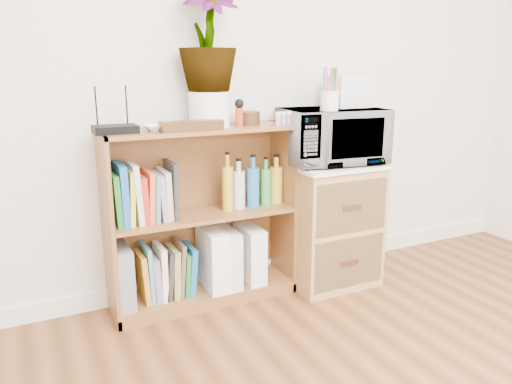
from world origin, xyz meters
TOP-DOWN VIEW (x-y plane):
  - skirting_board at (0.00, 2.24)m, footprint 4.00×0.02m
  - bookshelf at (-0.35, 2.10)m, footprint 1.00×0.30m
  - wicker_unit at (0.40, 2.02)m, footprint 0.50×0.45m
  - microwave at (0.40, 2.02)m, footprint 0.58×0.43m
  - pen_cup at (0.30, 1.91)m, footprint 0.09×0.09m
  - small_appliance at (0.53, 2.07)m, footprint 0.23×0.19m
  - router at (-0.77, 2.08)m, footprint 0.20×0.14m
  - white_bowl at (-0.58, 2.07)m, footprint 0.13×0.13m
  - plant_pot at (-0.29, 2.12)m, footprint 0.21×0.21m
  - potted_plant at (-0.29, 2.12)m, footprint 0.30×0.30m
  - trinket_box at (-0.43, 2.00)m, footprint 0.31×0.08m
  - kokeshi_doll at (-0.15, 2.06)m, footprint 0.04×0.04m
  - wooden_bowl at (-0.07, 2.11)m, footprint 0.12×0.12m
  - paint_jars at (0.08, 2.01)m, footprint 0.10×0.04m
  - file_box at (-0.79, 2.10)m, footprint 0.09×0.25m
  - magazine_holder_left at (-0.30, 2.09)m, footprint 0.11×0.27m
  - magazine_holder_mid at (-0.23, 2.09)m, footprint 0.10×0.26m
  - magazine_holder_right at (-0.08, 2.09)m, footprint 0.10×0.25m
  - cookbooks at (-0.66, 2.10)m, footprint 0.31×0.20m
  - liquor_bottles at (-0.01, 2.10)m, footprint 0.45×0.07m
  - lower_books at (-0.56, 2.10)m, footprint 0.30×0.19m

SIDE VIEW (x-z plane):
  - skirting_board at x=0.00m, z-range 0.00..0.10m
  - lower_books at x=-0.56m, z-range 0.05..0.35m
  - magazine_holder_right at x=-0.08m, z-range 0.07..0.38m
  - file_box at x=-0.79m, z-range 0.07..0.38m
  - magazine_holder_mid at x=-0.23m, z-range 0.07..0.39m
  - magazine_holder_left at x=-0.30m, z-range 0.07..0.40m
  - wicker_unit at x=0.40m, z-range 0.00..0.70m
  - bookshelf at x=-0.35m, z-range 0.00..0.95m
  - cookbooks at x=-0.66m, z-range 0.48..0.78m
  - liquor_bottles at x=-0.01m, z-range 0.49..0.79m
  - microwave at x=0.40m, z-range 0.72..1.02m
  - white_bowl at x=-0.58m, z-range 0.95..0.98m
  - router at x=-0.77m, z-range 0.95..0.99m
  - trinket_box at x=-0.43m, z-range 0.95..1.00m
  - paint_jars at x=0.08m, z-range 0.95..1.00m
  - wooden_bowl at x=-0.07m, z-range 0.95..1.02m
  - kokeshi_doll at x=-0.15m, z-range 0.95..1.05m
  - plant_pot at x=-0.29m, z-range 0.95..1.13m
  - pen_cup at x=0.30m, z-range 1.02..1.13m
  - small_appliance at x=0.53m, z-range 1.02..1.20m
  - potted_plant at x=-0.29m, z-range 1.13..1.66m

